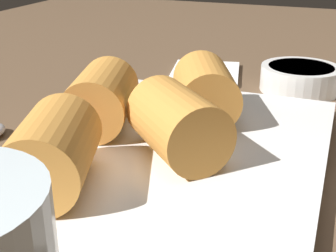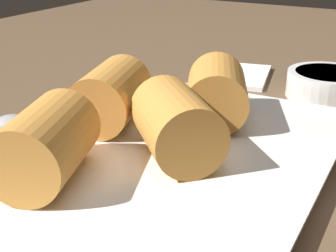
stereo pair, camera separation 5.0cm
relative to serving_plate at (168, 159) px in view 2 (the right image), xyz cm
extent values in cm
cube|color=brown|center=(-3.82, 2.44, -1.76)|extent=(180.00, 140.00, 2.00)
cube|color=white|center=(0.00, 0.00, -0.16)|extent=(33.86, 24.38, 1.20)
cube|color=white|center=(0.00, 0.00, 0.59)|extent=(35.22, 25.36, 0.30)
cylinder|color=#C68438|center=(8.47, -5.51, 3.62)|extent=(10.00, 8.28, 5.75)
sphere|color=#B23D2D|center=(5.24, -6.65, 3.62)|extent=(3.74, 3.74, 3.74)
cylinder|color=#C68438|center=(-2.72, -7.65, 3.62)|extent=(9.84, 7.91, 5.75)
sphere|color=beige|center=(-6.01, -8.61, 3.62)|extent=(3.74, 3.74, 3.74)
cylinder|color=#C68438|center=(0.55, 1.07, 3.62)|extent=(10.13, 10.13, 5.75)
sphere|color=#56843D|center=(-1.87, -1.36, 3.62)|extent=(3.74, 3.74, 3.74)
cylinder|color=#C68438|center=(-8.43, 0.65, 3.62)|extent=(10.16, 8.71, 5.75)
sphere|color=#56843D|center=(-11.56, -0.72, 3.62)|extent=(3.74, 3.74, 3.74)
cylinder|color=silver|center=(-25.03, 8.07, 0.80)|extent=(9.75, 9.75, 3.13)
cylinder|color=maroon|center=(-25.03, 8.07, 2.08)|extent=(8.00, 8.00, 0.56)
ellipsoid|color=#B2B2B7|center=(0.39, -18.46, -0.16)|extent=(3.84, 3.17, 1.20)
cube|color=white|center=(-27.21, -4.88, -0.46)|extent=(12.43, 11.18, 0.60)
camera|label=1|loc=(33.16, 12.69, 18.11)|focal=50.00mm
camera|label=2|loc=(31.04, 17.23, 18.11)|focal=50.00mm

